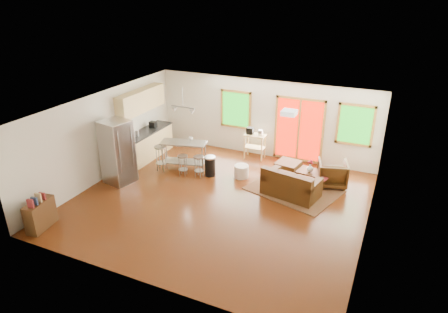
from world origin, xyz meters
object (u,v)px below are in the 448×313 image
at_px(rug, 294,190).
at_px(kitchen_cart, 254,138).
at_px(coffee_table, 314,174).
at_px(armchair, 332,172).
at_px(island, 184,150).
at_px(ottoman, 288,169).
at_px(refrigerator, 118,152).
at_px(loveseat, 290,186).

distance_m(rug, kitchen_cart, 2.59).
bearing_deg(coffee_table, armchair, 15.15).
bearing_deg(kitchen_cart, island, -135.57).
distance_m(rug, coffee_table, 0.81).
bearing_deg(ottoman, coffee_table, -15.99).
bearing_deg(refrigerator, rug, 30.02).
xyz_separation_m(loveseat, kitchen_cart, (-1.83, 2.04, 0.41)).
distance_m(coffee_table, refrigerator, 5.72).
relative_size(armchair, kitchen_cart, 0.78).
bearing_deg(armchair, island, -6.11).
bearing_deg(kitchen_cart, armchair, -18.43).
relative_size(coffee_table, armchair, 1.23).
bearing_deg(loveseat, kitchen_cart, 143.05).
bearing_deg(rug, island, -179.76).
xyz_separation_m(ottoman, refrigerator, (-4.40, -2.45, 0.72)).
bearing_deg(armchair, refrigerator, 6.29).
xyz_separation_m(loveseat, armchair, (0.92, 1.12, 0.10)).
relative_size(rug, refrigerator, 1.25).
distance_m(loveseat, island, 3.58).
height_order(loveseat, kitchen_cart, kitchen_cart).
relative_size(rug, loveseat, 1.44).
xyz_separation_m(coffee_table, kitchen_cart, (-2.25, 1.05, 0.40)).
distance_m(coffee_table, kitchen_cart, 2.52).
xyz_separation_m(refrigerator, island, (1.27, 1.57, -0.33)).
relative_size(coffee_table, island, 0.68).
height_order(coffee_table, kitchen_cart, kitchen_cart).
bearing_deg(island, loveseat, -5.69).
bearing_deg(refrigerator, loveseat, 26.03).
height_order(coffee_table, island, island).
bearing_deg(kitchen_cart, ottoman, -29.84).
relative_size(ottoman, kitchen_cart, 0.62).
bearing_deg(kitchen_cart, rug, -42.23).
xyz_separation_m(rug, ottoman, (-0.44, 0.86, 0.21)).
height_order(coffee_table, armchair, armchair).
bearing_deg(coffee_table, kitchen_cart, 155.03).
distance_m(loveseat, coffee_table, 1.08).
xyz_separation_m(armchair, ottoman, (-1.34, 0.11, -0.20)).
xyz_separation_m(ottoman, island, (-3.12, -0.88, 0.39)).
xyz_separation_m(coffee_table, refrigerator, (-5.24, -2.21, 0.62)).
height_order(rug, coffee_table, coffee_table).
height_order(armchair, island, island).
bearing_deg(loveseat, coffee_table, 78.04).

